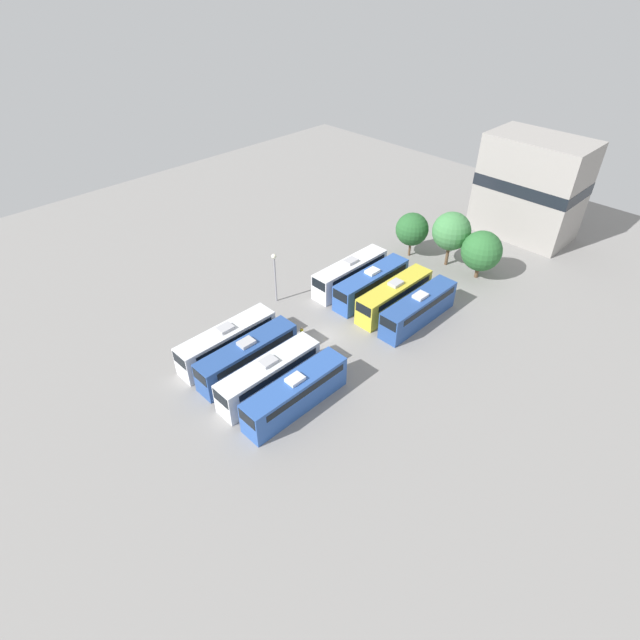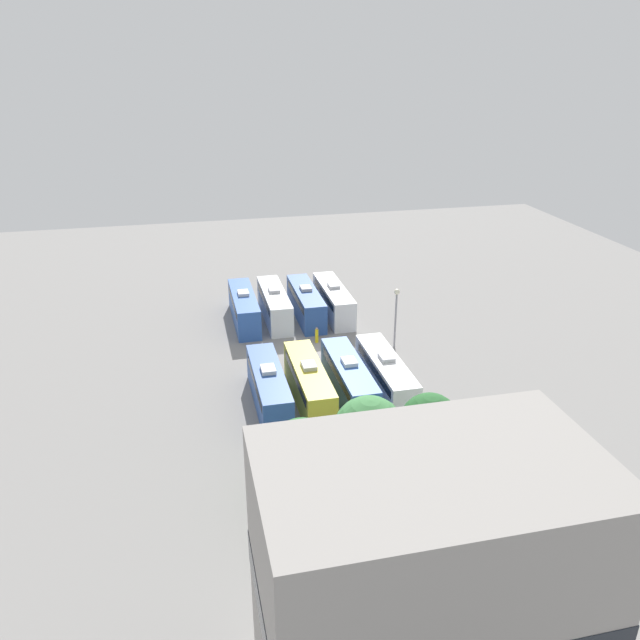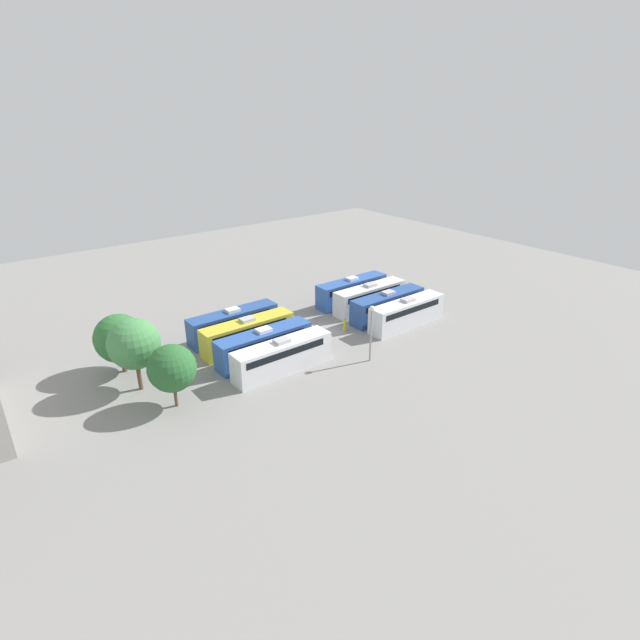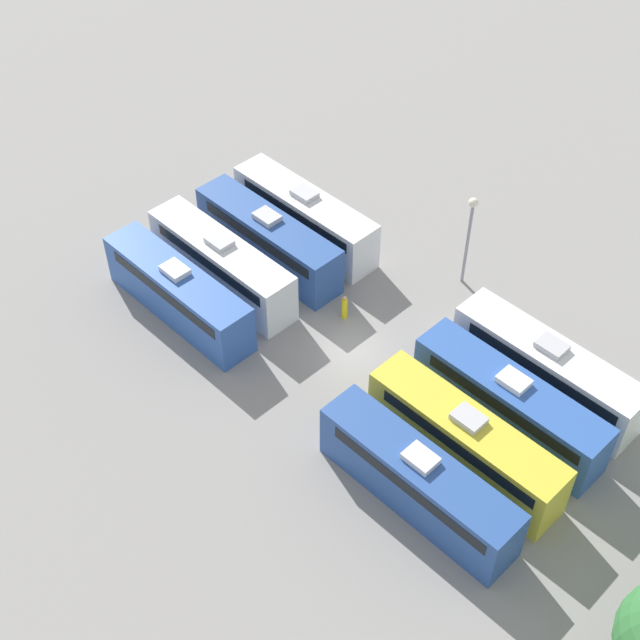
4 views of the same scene
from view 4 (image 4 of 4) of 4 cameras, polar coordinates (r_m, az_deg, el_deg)
The scene contains 11 objects.
ground_plane at distance 52.33m, azimuth 2.14°, elevation -1.90°, with size 115.20×115.20×0.00m, color gray.
bus_0 at distance 58.75m, azimuth -0.96°, elevation 6.75°, with size 2.55×11.20×3.74m.
bus_1 at distance 56.96m, azimuth -3.32°, elevation 5.26°, with size 2.55×11.20×3.74m.
bus_2 at distance 55.38m, azimuth -6.30°, elevation 3.66°, with size 2.55×11.20×3.74m.
bus_3 at distance 53.78m, azimuth -9.04°, elevation 1.81°, with size 2.55×11.20×3.74m.
bus_4 at distance 50.37m, azimuth 14.31°, elevation -2.98°, with size 2.55×11.20×3.74m.
bus_5 at distance 48.25m, azimuth 12.03°, elevation -5.17°, with size 2.55×11.20×3.74m.
bus_6 at distance 46.24m, azimuth 9.29°, elevation -7.58°, with size 2.55×11.20×3.74m.
bus_7 at distance 44.47m, azimuth 6.32°, elevation -10.11°, with size 2.55×11.20×3.74m.
worker_person at distance 53.66m, azimuth 1.57°, elevation 0.81°, with size 0.36×0.36×1.73m.
light_pole at distance 54.41m, azimuth 9.58°, elevation 6.01°, with size 0.60×0.60×6.49m.
Camera 4 is at (26.53, 24.21, 38.06)m, focal length 50.00 mm.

